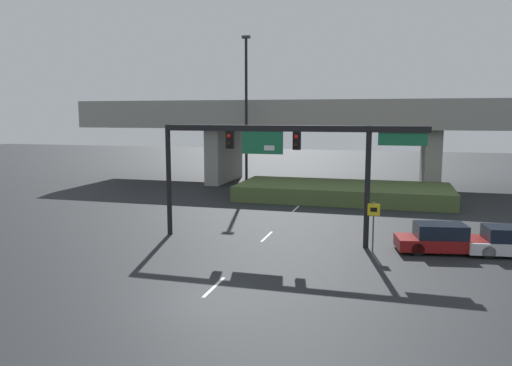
{
  "coord_description": "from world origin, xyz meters",
  "views": [
    {
      "loc": [
        6.73,
        -16.66,
        6.87
      ],
      "look_at": [
        0.0,
        7.7,
        3.36
      ],
      "focal_mm": 35.0,
      "sensor_mm": 36.0,
      "label": 1
    }
  ],
  "objects": [
    {
      "name": "grass_embankment",
      "position": [
        2.93,
        23.61,
        0.61
      ],
      "size": [
        16.82,
        7.24,
        1.22
      ],
      "color": "#4C6033",
      "rests_on": "ground"
    },
    {
      "name": "parked_sedan_near_right",
      "position": [
        9.26,
        9.23,
        0.67
      ],
      "size": [
        4.86,
        2.55,
        1.45
      ],
      "rotation": [
        0.0,
        0.0,
        0.18
      ],
      "color": "maroon",
      "rests_on": "ground"
    },
    {
      "name": "ground_plane",
      "position": [
        0.0,
        0.0,
        0.0
      ],
      "size": [
        160.0,
        160.0,
        0.0
      ],
      "primitive_type": "plane",
      "color": "black"
    },
    {
      "name": "overpass_bridge",
      "position": [
        0.0,
        31.75,
        5.93
      ],
      "size": [
        47.22,
        9.95,
        8.12
      ],
      "color": "gray",
      "rests_on": "ground"
    },
    {
      "name": "lane_markings",
      "position": [
        0.0,
        14.31,
        0.0
      ],
      "size": [
        0.14,
        28.24,
        0.01
      ],
      "color": "silver",
      "rests_on": "ground"
    },
    {
      "name": "signal_gantry",
      "position": [
        0.96,
        9.05,
        5.01
      ],
      "size": [
        14.13,
        0.44,
        6.28
      ],
      "color": "black",
      "rests_on": "ground"
    },
    {
      "name": "parked_sedan_mid_right",
      "position": [
        12.51,
        9.55,
        0.65
      ],
      "size": [
        4.74,
        2.39,
        1.41
      ],
      "rotation": [
        0.0,
        0.0,
        0.14
      ],
      "color": "silver",
      "rests_on": "ground"
    },
    {
      "name": "speed_limit_sign",
      "position": [
        5.9,
        8.28,
        1.64
      ],
      "size": [
        0.6,
        0.11,
        2.52
      ],
      "color": "#4C4C4C",
      "rests_on": "ground"
    },
    {
      "name": "highway_light_pole_near",
      "position": [
        -5.9,
        25.84,
        7.16
      ],
      "size": [
        0.7,
        0.36,
        13.57
      ],
      "color": "black",
      "rests_on": "ground"
    }
  ]
}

